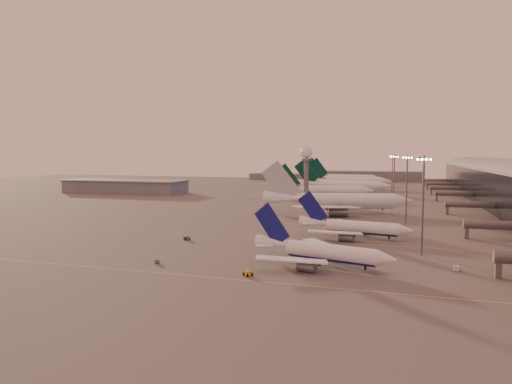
% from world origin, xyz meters
% --- Properties ---
extents(ground, '(700.00, 700.00, 0.00)m').
position_xyz_m(ground, '(0.00, 0.00, 0.00)').
color(ground, '#535051').
rests_on(ground, ground).
extents(taxiway_markings, '(180.00, 185.25, 0.02)m').
position_xyz_m(taxiway_markings, '(30.00, 56.00, 0.01)').
color(taxiway_markings, gold).
rests_on(taxiway_markings, ground).
extents(hangar, '(82.00, 27.00, 8.50)m').
position_xyz_m(hangar, '(-120.00, 140.00, 4.32)').
color(hangar, slate).
rests_on(hangar, ground).
extents(radar_tower, '(6.40, 6.40, 31.10)m').
position_xyz_m(radar_tower, '(5.00, 120.00, 20.95)').
color(radar_tower, '#5C5F64').
rests_on(radar_tower, ground).
extents(mast_a, '(3.60, 0.56, 25.00)m').
position_xyz_m(mast_a, '(58.00, 0.00, 13.74)').
color(mast_a, '#5C5F64').
rests_on(mast_a, ground).
extents(mast_b, '(3.60, 0.56, 25.00)m').
position_xyz_m(mast_b, '(55.00, 55.00, 13.74)').
color(mast_b, '#5C5F64').
rests_on(mast_b, ground).
extents(mast_c, '(3.60, 0.56, 25.00)m').
position_xyz_m(mast_c, '(50.00, 110.00, 13.74)').
color(mast_c, '#5C5F64').
rests_on(mast_c, ground).
extents(mast_d, '(3.60, 0.56, 25.00)m').
position_xyz_m(mast_d, '(48.00, 200.00, 13.74)').
color(mast_d, '#5C5F64').
rests_on(mast_d, ground).
extents(distant_horizon, '(165.00, 37.50, 9.00)m').
position_xyz_m(distant_horizon, '(2.62, 325.14, 3.89)').
color(distant_horizon, slate).
rests_on(distant_horizon, ground).
extents(narrowbody_near, '(34.30, 27.00, 13.71)m').
position_xyz_m(narrowbody_near, '(35.61, -18.41, 2.78)').
color(narrowbody_near, white).
rests_on(narrowbody_near, ground).
extents(narrowbody_mid, '(35.32, 27.95, 13.91)m').
position_xyz_m(narrowbody_mid, '(39.39, 19.13, 2.82)').
color(narrowbody_mid, white).
rests_on(narrowbody_mid, ground).
extents(widebody_white, '(63.77, 50.59, 22.70)m').
position_xyz_m(widebody_white, '(27.25, 76.61, 3.94)').
color(widebody_white, white).
rests_on(widebody_white, ground).
extents(greentail_a, '(54.95, 43.94, 20.19)m').
position_xyz_m(greentail_a, '(12.53, 136.06, 3.57)').
color(greentail_a, white).
rests_on(greentail_a, ground).
extents(greentail_b, '(61.85, 49.86, 22.45)m').
position_xyz_m(greentail_b, '(17.46, 174.95, 3.97)').
color(greentail_b, white).
rests_on(greentail_b, ground).
extents(greentail_c, '(63.16, 50.50, 23.21)m').
position_xyz_m(greentail_c, '(16.84, 214.86, 4.10)').
color(greentail_c, white).
rests_on(greentail_c, ground).
extents(greentail_d, '(61.53, 49.37, 22.43)m').
position_xyz_m(greentail_d, '(9.78, 264.13, 3.96)').
color(greentail_d, white).
rests_on(greentail_d, ground).
extents(gsv_truck_a, '(5.06, 3.51, 1.93)m').
position_xyz_m(gsv_truck_a, '(-0.81, -27.51, 0.98)').
color(gsv_truck_a, '#535658').
rests_on(gsv_truck_a, ground).
extents(gsv_tug_near, '(3.76, 4.16, 1.02)m').
position_xyz_m(gsv_tug_near, '(22.53, -31.75, 0.53)').
color(gsv_tug_near, gold).
rests_on(gsv_tug_near, ground).
extents(gsv_catering_a, '(5.70, 2.84, 4.61)m').
position_xyz_m(gsv_catering_a, '(64.75, -14.45, 2.30)').
color(gsv_catering_a, silver).
rests_on(gsv_catering_a, ground).
extents(gsv_tug_mid, '(4.17, 4.27, 1.07)m').
position_xyz_m(gsv_tug_mid, '(-7.36, 0.84, 0.55)').
color(gsv_tug_mid, '#535658').
rests_on(gsv_tug_mid, ground).
extents(gsv_truck_b, '(4.95, 3.26, 1.88)m').
position_xyz_m(gsv_truck_b, '(55.74, 34.60, 0.96)').
color(gsv_truck_b, silver).
rests_on(gsv_truck_b, ground).
extents(gsv_truck_c, '(4.15, 4.89, 1.93)m').
position_xyz_m(gsv_truck_c, '(-5.57, 66.70, 0.98)').
color(gsv_truck_c, gold).
rests_on(gsv_truck_c, ground).
extents(gsv_catering_b, '(5.66, 3.43, 4.33)m').
position_xyz_m(gsv_catering_b, '(55.27, 76.95, 2.16)').
color(gsv_catering_b, silver).
rests_on(gsv_catering_b, ground).
extents(gsv_tug_far, '(3.51, 3.66, 0.91)m').
position_xyz_m(gsv_tug_far, '(24.19, 91.74, 0.47)').
color(gsv_tug_far, silver).
rests_on(gsv_tug_far, ground).
extents(gsv_truck_d, '(3.83, 6.17, 2.35)m').
position_xyz_m(gsv_truck_d, '(-28.17, 124.74, 1.20)').
color(gsv_truck_d, silver).
rests_on(gsv_truck_d, ground).
extents(gsv_tug_hangar, '(3.98, 3.63, 0.98)m').
position_xyz_m(gsv_tug_hangar, '(55.39, 145.88, 0.50)').
color(gsv_tug_hangar, silver).
rests_on(gsv_tug_hangar, ground).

